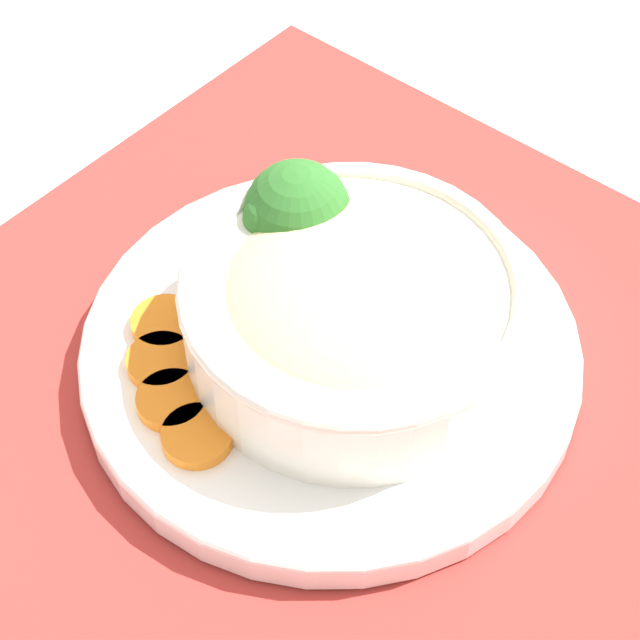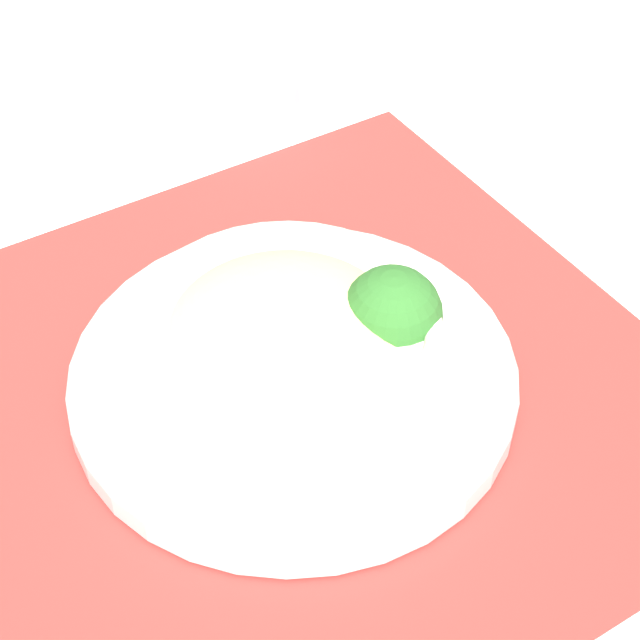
{
  "view_description": "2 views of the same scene",
  "coord_description": "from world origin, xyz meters",
  "views": [
    {
      "loc": [
        -0.29,
        -0.22,
        0.48
      ],
      "look_at": [
        -0.01,
        -0.0,
        0.05
      ],
      "focal_mm": 60.0,
      "sensor_mm": 36.0,
      "label": 1
    },
    {
      "loc": [
        0.38,
        -0.23,
        0.5
      ],
      "look_at": [
        0.0,
        0.02,
        0.05
      ],
      "focal_mm": 60.0,
      "sensor_mm": 36.0,
      "label": 2
    }
  ],
  "objects": [
    {
      "name": "broccoli_floret",
      "position": [
        0.03,
        0.05,
        0.06
      ],
      "size": [
        0.06,
        0.06,
        0.08
      ],
      "color": "#759E51",
      "rests_on": "plate"
    },
    {
      "name": "plate",
      "position": [
        0.0,
        0.0,
        0.02
      ],
      "size": [
        0.28,
        0.28,
        0.02
      ],
      "color": "white",
      "rests_on": "placemat"
    },
    {
      "name": "carrot_slice_middle",
      "position": [
        -0.07,
        0.06,
        0.02
      ],
      "size": [
        0.04,
        0.04,
        0.01
      ],
      "color": "orange",
      "rests_on": "plate"
    },
    {
      "name": "bowl",
      "position": [
        0.01,
        -0.01,
        0.05
      ],
      "size": [
        0.18,
        0.18,
        0.06
      ],
      "color": "silver",
      "rests_on": "plate"
    },
    {
      "name": "carrot_slice_near",
      "position": [
        -0.05,
        0.08,
        0.02
      ],
      "size": [
        0.04,
        0.04,
        0.01
      ],
      "color": "orange",
      "rests_on": "plate"
    },
    {
      "name": "carrot_slice_extra",
      "position": [
        -0.09,
        0.01,
        0.02
      ],
      "size": [
        0.04,
        0.04,
        0.01
      ],
      "color": "orange",
      "rests_on": "plate"
    },
    {
      "name": "placemat",
      "position": [
        0.0,
        0.0,
        0.0
      ],
      "size": [
        0.46,
        0.47,
        0.0
      ],
      "color": "#B2332D",
      "rests_on": "ground_plane"
    },
    {
      "name": "ground_plane",
      "position": [
        0.0,
        0.0,
        0.0
      ],
      "size": [
        4.0,
        4.0,
        0.0
      ],
      "primitive_type": "plane",
      "color": "white"
    },
    {
      "name": "carrot_slice_far",
      "position": [
        -0.08,
        0.04,
        0.02
      ],
      "size": [
        0.04,
        0.04,
        0.01
      ],
      "color": "orange",
      "rests_on": "plate"
    }
  ]
}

